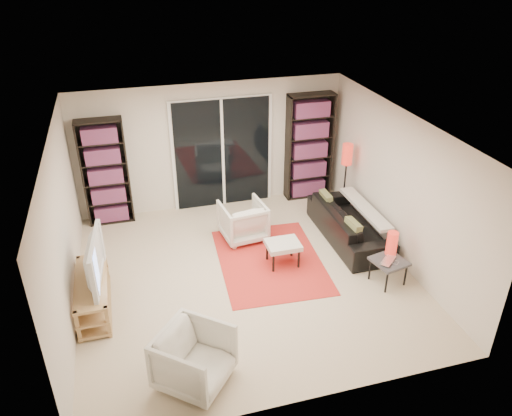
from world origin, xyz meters
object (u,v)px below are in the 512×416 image
at_px(armchair_front, 194,358).
at_px(ottoman, 283,246).
at_px(bookshelf_right, 309,147).
at_px(bookshelf_left, 105,173).
at_px(armchair_back, 243,221).
at_px(floor_lamp, 347,161).
at_px(side_table, 389,263).
at_px(tv_stand, 93,294).
at_px(sofa, 349,224).

xyz_separation_m(armchair_front, ottoman, (1.76, 2.02, -0.02)).
relative_size(bookshelf_right, ottoman, 3.98).
bearing_deg(ottoman, armchair_front, -130.96).
height_order(bookshelf_left, armchair_back, bookshelf_left).
xyz_separation_m(bookshelf_right, armchair_back, (-1.66, -1.24, -0.71)).
bearing_deg(armchair_back, armchair_front, 58.99).
xyz_separation_m(bookshelf_left, floor_lamp, (4.22, -0.91, 0.10)).
height_order(bookshelf_right, side_table, bookshelf_right).
distance_m(tv_stand, armchair_front, 2.03).
bearing_deg(side_table, tv_stand, 172.70).
relative_size(bookshelf_right, floor_lamp, 1.49).
xyz_separation_m(sofa, side_table, (0.03, -1.32, 0.06)).
height_order(armchair_front, floor_lamp, floor_lamp).
bearing_deg(armchair_front, ottoman, -0.37).
xyz_separation_m(bookshelf_left, ottoman, (2.60, -2.19, -0.63)).
height_order(side_table, floor_lamp, floor_lamp).
bearing_deg(side_table, bookshelf_right, 92.32).
distance_m(tv_stand, armchair_back, 2.81).
relative_size(bookshelf_left, tv_stand, 1.45).
bearing_deg(armchair_front, side_table, -29.56).
distance_m(sofa, ottoman, 1.41).
relative_size(bookshelf_left, armchair_back, 2.64).
height_order(tv_stand, ottoman, tv_stand).
distance_m(bookshelf_left, bookshelf_right, 3.85).
relative_size(bookshelf_left, armchair_front, 2.47).
xyz_separation_m(bookshelf_left, side_table, (3.97, -3.08, -0.62)).
height_order(bookshelf_left, tv_stand, bookshelf_left).
bearing_deg(side_table, armchair_front, -160.14).
distance_m(armchair_front, floor_lamp, 4.77).
height_order(armchair_back, floor_lamp, floor_lamp).
bearing_deg(ottoman, bookshelf_left, 139.90).
distance_m(armchair_back, side_table, 2.57).
xyz_separation_m(sofa, armchair_front, (-3.10, -2.45, 0.06)).
distance_m(bookshelf_left, floor_lamp, 4.32).
bearing_deg(ottoman, armchair_back, 113.41).
height_order(bookshelf_right, ottoman, bookshelf_right).
relative_size(sofa, armchair_front, 2.56).
xyz_separation_m(ottoman, floor_lamp, (1.62, 1.28, 0.73)).
bearing_deg(sofa, bookshelf_left, 66.04).
height_order(armchair_back, armchair_front, armchair_front).
bearing_deg(sofa, armchair_back, 73.42).
distance_m(bookshelf_right, ottoman, 2.62).
distance_m(bookshelf_right, floor_lamp, 0.99).
bearing_deg(armchair_back, bookshelf_left, -36.20).
xyz_separation_m(bookshelf_left, bookshelf_right, (3.85, -0.00, 0.07)).
distance_m(bookshelf_left, sofa, 4.38).
bearing_deg(ottoman, side_table, -33.01).
xyz_separation_m(sofa, armchair_back, (-1.76, 0.53, 0.04)).
xyz_separation_m(bookshelf_right, floor_lamp, (0.37, -0.91, 0.03)).
distance_m(tv_stand, floor_lamp, 4.87).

